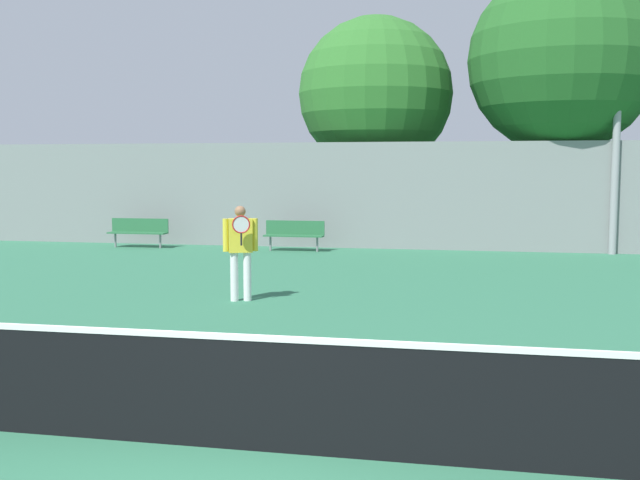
% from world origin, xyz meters
% --- Properties ---
extents(ground_plane, '(100.00, 100.00, 0.00)m').
position_xyz_m(ground_plane, '(0.00, 0.00, 0.00)').
color(ground_plane, '#2D6B4C').
extents(tennis_net, '(10.56, 0.09, 0.99)m').
position_xyz_m(tennis_net, '(0.00, 0.00, 0.50)').
color(tennis_net, '#99999E').
rests_on(tennis_net, ground_plane).
extents(tennis_player, '(0.59, 0.49, 1.69)m').
position_xyz_m(tennis_player, '(-2.38, 6.76, 0.97)').
color(tennis_player, silver).
rests_on(tennis_player, ground_plane).
extents(bench_courtside_near, '(1.70, 0.40, 0.86)m').
position_xyz_m(bench_courtside_near, '(-3.31, 14.75, 0.53)').
color(bench_courtside_near, '#28663D').
rests_on(bench_courtside_near, ground_plane).
extents(bench_courtside_far, '(1.78, 0.40, 0.86)m').
position_xyz_m(bench_courtside_far, '(-8.05, 14.75, 0.53)').
color(bench_courtside_far, '#28663D').
rests_on(bench_courtside_far, ground_plane).
extents(back_fence, '(32.13, 0.06, 3.10)m').
position_xyz_m(back_fence, '(0.00, 15.81, 1.55)').
color(back_fence, gray).
rests_on(back_fence, ground_plane).
extents(tree_green_broad, '(5.44, 5.44, 8.20)m').
position_xyz_m(tree_green_broad, '(4.13, 17.27, 5.47)').
color(tree_green_broad, brown).
rests_on(tree_green_broad, ground_plane).
extents(tree_dark_dense, '(4.87, 4.87, 7.13)m').
position_xyz_m(tree_dark_dense, '(-1.45, 18.13, 4.68)').
color(tree_dark_dense, brown).
rests_on(tree_dark_dense, ground_plane).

